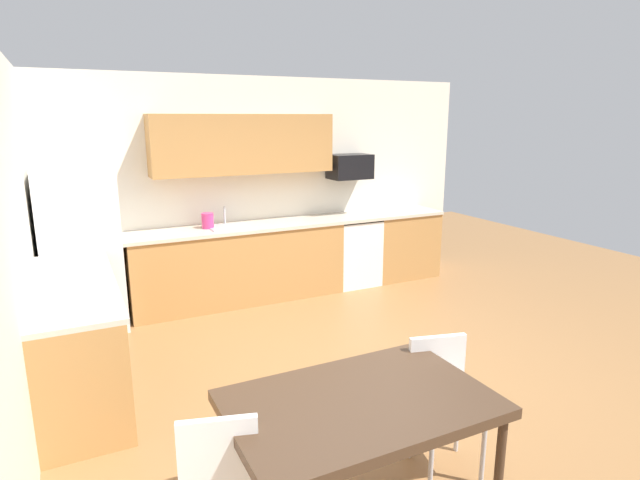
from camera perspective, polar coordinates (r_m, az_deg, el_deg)
The scene contains 18 objects.
ground_plane at distance 4.80m, azimuth 5.48°, elevation -14.24°, with size 12.00×12.00×0.00m, color olive.
wall_back at distance 6.70m, azimuth -6.31°, elevation 5.85°, with size 5.80×0.10×2.70m, color silver.
wall_left at distance 3.72m, azimuth -31.31°, elevation -2.16°, with size 0.10×5.80×2.70m, color silver.
cabinet_run_back at distance 6.42m, azimuth -8.87°, elevation -2.79°, with size 2.58×0.60×0.90m, color #AD7A42.
cabinet_run_back_right at distance 7.45m, azimuth 8.80°, elevation -0.52°, with size 0.97×0.60×0.90m, color #AD7A42.
cabinet_run_left at distance 4.74m, azimuth -24.99°, elevation -9.89°, with size 0.60×2.00×0.90m, color #AD7A42.
countertop_back at distance 6.45m, azimuth -5.14°, elevation 1.71°, with size 4.80×0.64×0.04m, color beige.
countertop_left at distance 4.58m, azimuth -25.57°, elevation -4.46°, with size 0.64×2.00×0.04m, color beige.
upper_cabinets_back at distance 6.35m, azimuth -8.33°, elevation 10.36°, with size 2.20×0.34×0.70m, color #AD7A42.
refrigerator at distance 5.97m, azimuth -24.70°, elevation -1.06°, with size 0.76×0.70×1.71m, color white.
oven_range at distance 7.04m, azimuth 3.57°, elevation -1.17°, with size 0.60×0.60×0.91m.
microwave at distance 6.93m, azimuth 3.29°, elevation 8.04°, with size 0.54×0.36×0.32m, color black.
sink_basin at distance 6.28m, azimuth -9.89°, elevation 0.87°, with size 0.48×0.40×0.14m, color #A5A8AD.
sink_faucet at distance 6.42m, azimuth -10.41°, elevation 2.57°, with size 0.02×0.02×0.24m, color #B2B5BA.
dining_table at distance 2.92m, azimuth 4.38°, elevation -18.04°, with size 1.40×0.90×0.76m.
chair_near_table at distance 3.53m, azimuth 13.31°, elevation -16.07°, with size 0.49×0.49×0.85m.
chair_far_side at distance 2.89m, azimuth -10.91°, elevation -23.36°, with size 0.50×0.50×0.85m.
kettle at distance 6.24m, azimuth -12.21°, elevation 1.99°, with size 0.14×0.14×0.20m, color #CC3372.
Camera 1 is at (-2.28, -3.59, 2.22)m, focal length 29.19 mm.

